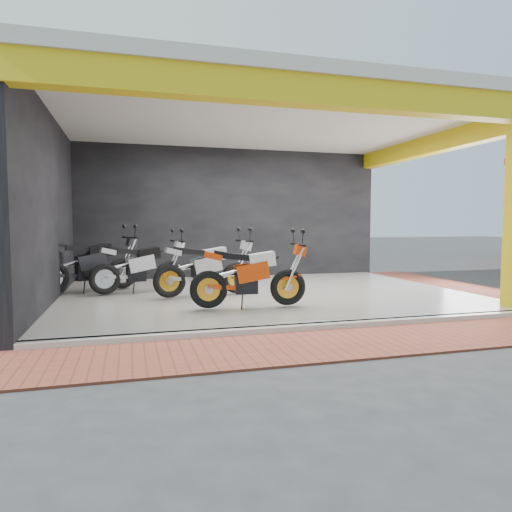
% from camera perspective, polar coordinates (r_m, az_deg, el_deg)
% --- Properties ---
extents(ground, '(80.00, 80.00, 0.00)m').
position_cam_1_polar(ground, '(7.56, 5.57, -7.47)').
color(ground, '#2D2D30').
rests_on(ground, ground).
extents(showroom_floor, '(8.00, 6.00, 0.10)m').
position_cam_1_polar(showroom_floor, '(9.41, 1.16, -4.87)').
color(showroom_floor, beige).
rests_on(showroom_floor, ground).
extents(showroom_ceiling, '(8.40, 6.40, 0.20)m').
position_cam_1_polar(showroom_ceiling, '(9.53, 1.19, 16.72)').
color(showroom_ceiling, beige).
rests_on(showroom_ceiling, corner_column).
extents(back_wall, '(8.20, 0.20, 3.50)m').
position_cam_1_polar(back_wall, '(12.30, -3.00, 5.15)').
color(back_wall, black).
rests_on(back_wall, ground).
extents(left_wall, '(0.20, 6.20, 3.50)m').
position_cam_1_polar(left_wall, '(9.02, -24.73, 5.22)').
color(left_wall, black).
rests_on(left_wall, ground).
extents(header_beam_front, '(8.40, 0.30, 0.40)m').
position_cam_1_polar(header_beam_front, '(6.73, 9.02, 19.45)').
color(header_beam_front, yellow).
rests_on(header_beam_front, corner_column).
extents(header_beam_right, '(0.30, 6.40, 0.40)m').
position_cam_1_polar(header_beam_right, '(11.28, 21.58, 12.90)').
color(header_beam_right, yellow).
rests_on(header_beam_right, corner_column).
extents(floor_kerb, '(8.00, 0.20, 0.10)m').
position_cam_1_polar(floor_kerb, '(6.63, 8.79, -8.69)').
color(floor_kerb, beige).
rests_on(floor_kerb, ground).
extents(paver_front, '(9.00, 1.40, 0.03)m').
position_cam_1_polar(paver_front, '(5.96, 11.93, -10.54)').
color(paver_front, brown).
rests_on(paver_front, ground).
extents(paver_right, '(1.40, 7.00, 0.03)m').
position_cam_1_polar(paver_right, '(11.72, 24.29, -3.64)').
color(paver_right, brown).
rests_on(paver_right, ground).
extents(moto_hero, '(2.12, 0.90, 1.27)m').
position_cam_1_polar(moto_hero, '(7.74, 4.02, -1.69)').
color(moto_hero, '#DD3C09').
rests_on(moto_hero, showroom_floor).
extents(moto_row_a, '(2.20, 1.13, 1.28)m').
position_cam_1_polar(moto_row_a, '(9.09, -2.47, -0.79)').
color(moto_row_a, '#9EA1A5').
rests_on(moto_row_a, showroom_floor).
extents(moto_row_b, '(2.18, 1.25, 1.26)m').
position_cam_1_polar(moto_row_b, '(9.75, -10.72, -0.62)').
color(moto_row_b, '#AAADB2').
rests_on(moto_row_b, showroom_floor).
extents(moto_row_d, '(2.34, 1.60, 1.34)m').
position_cam_1_polar(moto_row_d, '(10.14, -16.38, -0.29)').
color(moto_row_d, black).
rests_on(moto_row_d, showroom_floor).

